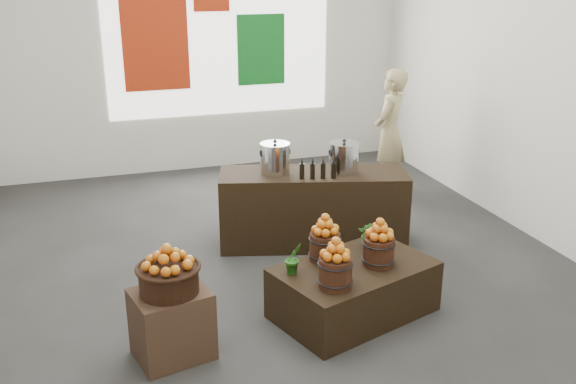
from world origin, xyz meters
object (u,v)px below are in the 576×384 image
object	(u,v)px
display_table	(354,290)
shopper	(389,133)
wicker_basket	(169,280)
stock_pot_center	(344,158)
stock_pot_left	(275,159)
counter	(313,208)
crate	(172,324)

from	to	relation	value
display_table	shopper	size ratio (longest dim) A/B	0.81
wicker_basket	stock_pot_center	distance (m)	2.62
stock_pot_left	shopper	xyz separation A→B (m)	(1.88, 1.13, -0.14)
counter	stock_pot_center	world-z (taller)	stock_pot_center
wicker_basket	stock_pot_left	distance (m)	2.26
counter	wicker_basket	bearing A→B (deg)	-120.81
stock_pot_center	shopper	size ratio (longest dim) A/B	0.19
crate	counter	xyz separation A→B (m)	(1.76, 1.67, 0.13)
stock_pot_center	shopper	bearing A→B (deg)	47.93
crate	counter	bearing A→B (deg)	43.61
crate	stock_pot_left	xyz separation A→B (m)	(1.37, 1.78, 0.68)
crate	stock_pot_left	world-z (taller)	stock_pot_left
wicker_basket	stock_pot_left	bearing A→B (deg)	52.48
wicker_basket	counter	world-z (taller)	counter
wicker_basket	stock_pot_center	bearing A→B (deg)	37.67
shopper	stock_pot_center	bearing A→B (deg)	4.36
crate	counter	size ratio (longest dim) A/B	0.28
crate	stock_pot_left	distance (m)	2.35
counter	display_table	bearing A→B (deg)	-80.94
stock_pot_left	shopper	size ratio (longest dim) A/B	0.19
counter	stock_pot_left	distance (m)	0.69
crate	stock_pot_center	bearing A→B (deg)	37.67
stock_pot_left	stock_pot_center	world-z (taller)	same
counter	stock_pot_center	bearing A→B (deg)	0.00
wicker_basket	stock_pot_left	world-z (taller)	stock_pot_left
counter	shopper	size ratio (longest dim) A/B	1.20
wicker_basket	stock_pot_left	size ratio (longest dim) A/B	1.46
display_table	shopper	world-z (taller)	shopper
wicker_basket	counter	xyz separation A→B (m)	(1.76, 1.67, -0.25)
wicker_basket	display_table	distance (m)	1.65
crate	stock_pot_center	xyz separation A→B (m)	(2.06, 1.59, 0.68)
crate	wicker_basket	xyz separation A→B (m)	(0.00, 0.00, 0.38)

